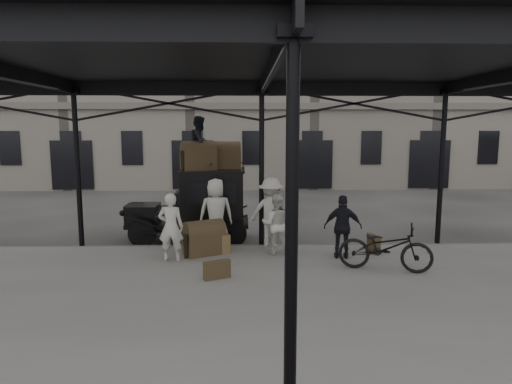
% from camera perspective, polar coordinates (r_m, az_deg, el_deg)
% --- Properties ---
extents(ground, '(120.00, 120.00, 0.00)m').
position_cam_1_polar(ground, '(11.02, 1.11, -9.98)').
color(ground, '#383533').
rests_on(ground, ground).
extents(platform, '(28.00, 8.00, 0.15)m').
position_cam_1_polar(platform, '(9.12, 1.72, -13.46)').
color(platform, slate).
rests_on(platform, ground).
extents(canopy, '(22.50, 9.00, 4.74)m').
position_cam_1_polar(canopy, '(8.83, 1.74, 15.73)').
color(canopy, black).
rests_on(canopy, ground).
extents(building_frontage, '(64.00, 8.00, 14.00)m').
position_cam_1_polar(building_frontage, '(28.69, -0.61, 15.35)').
color(building_frontage, slate).
rests_on(building_frontage, ground).
extents(taxi, '(3.65, 1.55, 2.18)m').
position_cam_1_polar(taxi, '(13.76, -6.70, -1.20)').
color(taxi, black).
rests_on(taxi, ground).
extents(porter_left, '(0.63, 0.42, 1.69)m').
position_cam_1_polar(porter_left, '(11.40, -10.60, -4.33)').
color(porter_left, beige).
rests_on(porter_left, platform).
extents(porter_midleft, '(0.83, 0.68, 1.58)m').
position_cam_1_polar(porter_midleft, '(11.82, 2.55, -4.02)').
color(porter_midleft, beige).
rests_on(porter_midleft, platform).
extents(porter_centre, '(1.02, 0.76, 1.90)m').
position_cam_1_polar(porter_centre, '(12.50, -5.03, -2.62)').
color(porter_centre, beige).
rests_on(porter_centre, platform).
extents(porter_official, '(0.99, 0.53, 1.60)m').
position_cam_1_polar(porter_official, '(11.63, 10.80, -4.30)').
color(porter_official, black).
rests_on(porter_official, platform).
extents(porter_right, '(1.40, 1.07, 1.91)m').
position_cam_1_polar(porter_right, '(12.50, 1.90, -2.56)').
color(porter_right, beige).
rests_on(porter_right, platform).
extents(bicycle, '(2.22, 1.32, 1.10)m').
position_cam_1_polar(bicycle, '(10.91, 15.85, -6.65)').
color(bicycle, black).
rests_on(bicycle, platform).
extents(porter_roof, '(0.79, 0.90, 1.56)m').
position_cam_1_polar(porter_roof, '(13.49, -6.99, 6.11)').
color(porter_roof, black).
rests_on(porter_roof, taxi).
extents(steamer_trunk_roof_near, '(1.11, 0.90, 0.70)m').
position_cam_1_polar(steamer_trunk_roof_near, '(13.37, -7.23, 4.25)').
color(steamer_trunk_roof_near, '#4C3D23').
rests_on(steamer_trunk_roof_near, taxi).
extents(steamer_trunk_roof_far, '(0.99, 0.67, 0.68)m').
position_cam_1_polar(steamer_trunk_roof_far, '(13.77, -3.93, 4.35)').
color(steamer_trunk_roof_far, '#4C3D23').
rests_on(steamer_trunk_roof_far, taxi).
extents(steamer_trunk_platform, '(1.18, 1.00, 0.74)m').
position_cam_1_polar(steamer_trunk_platform, '(11.97, -6.53, -5.97)').
color(steamer_trunk_platform, '#4C3D23').
rests_on(steamer_trunk_platform, platform).
extents(wicker_hamper, '(0.72, 0.64, 0.50)m').
position_cam_1_polar(wicker_hamper, '(12.05, -4.91, -6.44)').
color(wicker_hamper, brown).
rests_on(wicker_hamper, platform).
extents(suitcase_upright, '(0.21, 0.61, 0.45)m').
position_cam_1_polar(suitcase_upright, '(12.47, 14.48, -6.29)').
color(suitcase_upright, '#4C3D23').
rests_on(suitcase_upright, platform).
extents(suitcase_flat, '(0.61, 0.39, 0.40)m').
position_cam_1_polar(suitcase_flat, '(10.09, -4.91, -9.66)').
color(suitcase_flat, '#4C3D23').
rests_on(suitcase_flat, platform).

